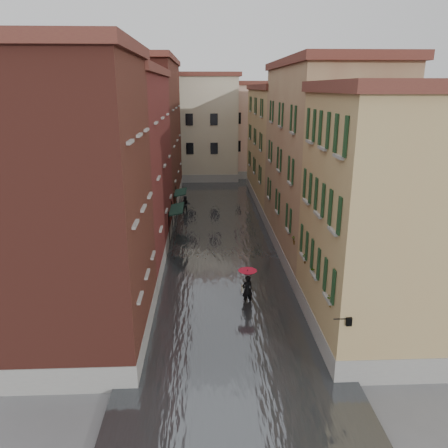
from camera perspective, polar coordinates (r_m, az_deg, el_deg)
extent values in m
plane|color=slate|center=(23.96, 0.62, -11.84)|extent=(120.00, 120.00, 0.00)
cube|color=#424549|center=(35.83, -0.51, -1.50)|extent=(10.00, 60.00, 0.20)
cube|color=maroon|center=(20.43, -19.01, 1.67)|extent=(6.00, 8.00, 13.00)
cube|color=maroon|center=(30.92, -13.44, 6.76)|extent=(6.00, 14.00, 12.50)
cube|color=maroon|center=(45.50, -10.06, 11.21)|extent=(6.00, 16.00, 14.00)
cube|color=tan|center=(21.42, 20.03, 0.17)|extent=(6.00, 8.00, 11.50)
cube|color=#9F8760|center=(31.41, 12.71, 7.44)|extent=(6.00, 14.00, 13.00)
cube|color=tan|center=(46.00, 7.85, 9.80)|extent=(6.00, 16.00, 11.50)
cube|color=beige|center=(59.13, -4.39, 12.30)|extent=(12.00, 9.00, 13.00)
cube|color=tan|center=(61.56, 4.27, 12.04)|extent=(10.00, 9.00, 12.00)
cube|color=#152F25|center=(34.63, -6.21, 1.97)|extent=(1.09, 3.35, 0.31)
cylinder|color=black|center=(33.40, -7.17, -0.71)|extent=(0.06, 0.06, 2.80)
cylinder|color=black|center=(36.59, -6.77, 0.92)|extent=(0.06, 0.06, 2.80)
cube|color=#152F25|center=(40.25, -5.72, 4.17)|extent=(1.09, 2.82, 0.31)
cylinder|color=black|center=(39.20, -6.50, 2.05)|extent=(0.06, 0.06, 2.80)
cylinder|color=black|center=(41.92, -6.25, 3.07)|extent=(0.06, 0.06, 2.80)
cylinder|color=black|center=(17.96, 15.05, -11.89)|extent=(0.60, 0.05, 0.05)
cube|color=black|center=(18.10, 15.95, -12.09)|extent=(0.22, 0.22, 0.35)
cube|color=beige|center=(18.10, 15.95, -12.09)|extent=(0.14, 0.14, 0.24)
cube|color=#994E32|center=(19.10, 14.07, -9.79)|extent=(0.22, 0.85, 0.18)
imported|color=#265926|center=(18.91, 14.16, -8.65)|extent=(0.59, 0.51, 0.66)
cube|color=#994E32|center=(21.65, 11.92, -6.28)|extent=(0.22, 0.85, 0.18)
imported|color=#265926|center=(21.49, 11.99, -5.25)|extent=(0.59, 0.51, 0.66)
cube|color=#994E32|center=(23.27, 10.85, -4.50)|extent=(0.22, 0.85, 0.18)
imported|color=#265926|center=(23.12, 10.91, -3.54)|extent=(0.59, 0.51, 0.66)
cube|color=#994E32|center=(25.89, 9.43, -2.14)|extent=(0.22, 0.85, 0.18)
imported|color=#265926|center=(25.75, 9.48, -1.26)|extent=(0.59, 0.51, 0.66)
imported|color=black|center=(24.72, 3.06, -8.60)|extent=(0.74, 0.61, 1.76)
cube|color=beige|center=(24.71, 2.40, -8.42)|extent=(0.08, 0.30, 0.38)
cylinder|color=black|center=(24.52, 3.08, -7.61)|extent=(0.02, 0.02, 1.00)
cone|color=red|center=(24.28, 3.10, -6.39)|extent=(1.07, 1.07, 0.28)
imported|color=black|center=(42.44, -5.02, 2.52)|extent=(0.89, 0.73, 1.71)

